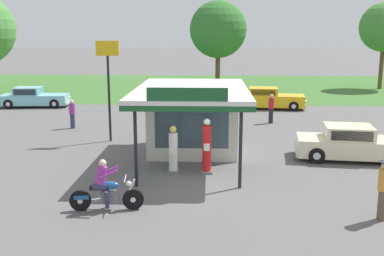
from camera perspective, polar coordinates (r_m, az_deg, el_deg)
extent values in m
plane|color=#5B5959|center=(16.27, 0.85, -6.99)|extent=(300.00, 300.00, 0.00)
cube|color=#3D6B2D|center=(45.71, 1.80, 5.20)|extent=(120.00, 24.00, 0.01)
cube|color=beige|center=(20.41, 0.16, 1.08)|extent=(3.77, 3.61, 2.90)
cube|color=#384C56|center=(18.65, -0.05, 0.24)|extent=(3.01, 0.05, 1.85)
cube|color=silver|center=(18.53, -0.03, 4.78)|extent=(4.47, 7.43, 0.16)
cube|color=#195128|center=(18.55, -0.03, 4.23)|extent=(4.47, 7.43, 0.18)
cube|color=#195128|center=(14.84, -0.60, 4.19)|extent=(2.64, 0.08, 0.44)
cylinder|color=black|center=(15.56, 6.06, -2.37)|extent=(0.12, 0.12, 2.90)
cylinder|color=black|center=(15.73, -7.03, -2.24)|extent=(0.12, 0.12, 2.90)
cube|color=slate|center=(17.57, -2.32, -5.40)|extent=(0.44, 0.44, 0.10)
cylinder|color=silver|center=(17.35, -2.34, -2.95)|extent=(0.34, 0.34, 1.46)
cube|color=white|center=(17.16, -2.39, -2.87)|extent=(0.22, 0.02, 0.28)
sphere|color=#EACC4C|center=(17.15, -2.37, -0.14)|extent=(0.26, 0.26, 0.26)
cube|color=slate|center=(17.51, 1.83, -5.45)|extent=(0.44, 0.44, 0.10)
cylinder|color=red|center=(17.26, 1.85, -2.54)|extent=(0.34, 0.34, 1.74)
cube|color=white|center=(17.07, 1.85, -2.41)|extent=(0.22, 0.02, 0.28)
sphere|color=white|center=(17.04, 1.88, 0.74)|extent=(0.26, 0.26, 0.26)
cylinder|color=black|center=(14.06, -7.33, -8.78)|extent=(0.65, 0.17, 0.64)
cylinder|color=silver|center=(14.06, -7.33, -8.78)|extent=(0.17, 0.14, 0.16)
cylinder|color=black|center=(14.25, -13.72, -8.76)|extent=(0.65, 0.17, 0.64)
cylinder|color=silver|center=(14.25, -13.72, -8.76)|extent=(0.17, 0.14, 0.16)
ellipsoid|color=#1E4C8C|center=(13.97, -10.21, -7.02)|extent=(0.58, 0.30, 0.24)
cube|color=#59595E|center=(14.09, -10.36, -8.41)|extent=(0.46, 0.29, 0.36)
cube|color=black|center=(14.03, -11.63, -7.25)|extent=(0.51, 0.31, 0.10)
cylinder|color=silver|center=(13.97, -7.77, -7.71)|extent=(0.37, 0.11, 0.71)
cylinder|color=silver|center=(13.86, -8.31, -6.23)|extent=(0.11, 0.70, 0.04)
sphere|color=silver|center=(13.90, -7.88, -6.86)|extent=(0.16, 0.16, 0.16)
cube|color=#1E4C8C|center=(14.20, -13.55, -8.31)|extent=(0.46, 0.23, 0.12)
cylinder|color=silver|center=(14.32, -11.88, -8.73)|extent=(0.71, 0.16, 0.18)
cube|color=#2D3351|center=(14.00, -11.35, -7.02)|extent=(0.43, 0.38, 0.14)
cylinder|color=#2D3351|center=(14.26, -10.40, -8.33)|extent=(0.14, 0.24, 0.56)
cylinder|color=#2D3351|center=(13.96, -10.55, -8.78)|extent=(0.14, 0.24, 0.56)
cylinder|color=#8C338C|center=(13.90, -11.24, -5.79)|extent=(0.44, 0.36, 0.60)
sphere|color=beige|center=(13.78, -11.06, -4.31)|extent=(0.22, 0.22, 0.22)
cylinder|color=#8C338C|center=(14.04, -10.18, -5.22)|extent=(0.54, 0.15, 0.31)
cylinder|color=#8C338C|center=(13.66, -10.36, -5.71)|extent=(0.54, 0.15, 0.31)
cube|color=beige|center=(20.38, 19.46, -2.22)|extent=(4.84, 2.45, 0.73)
cube|color=beige|center=(20.20, 18.91, -0.47)|extent=(2.12, 1.89, 0.53)
cube|color=#283847|center=(20.38, 21.52, -0.55)|extent=(0.22, 1.46, 0.43)
cube|color=#283847|center=(20.99, 18.56, 0.00)|extent=(1.63, 0.23, 0.40)
cube|color=#283847|center=(19.41, 19.29, -0.97)|extent=(1.63, 0.23, 0.40)
cube|color=silver|center=(20.15, 12.82, -2.70)|extent=(0.34, 1.79, 0.18)
cylinder|color=black|center=(21.06, 14.79, -2.09)|extent=(0.68, 0.28, 0.66)
cylinder|color=silver|center=(21.06, 14.79, -2.09)|extent=(0.32, 0.26, 0.30)
cylinder|color=black|center=(19.36, 15.25, -3.33)|extent=(0.68, 0.28, 0.66)
cylinder|color=silver|center=(19.36, 15.25, -3.33)|extent=(0.32, 0.26, 0.30)
cube|color=#7AC6D1|center=(34.86, -18.99, 3.38)|extent=(4.81, 2.16, 0.71)
cube|color=#7AC6D1|center=(34.91, -19.75, 4.37)|extent=(1.91, 1.71, 0.53)
cube|color=#283847|center=(34.67, -18.37, 4.41)|extent=(0.16, 1.38, 0.42)
cube|color=#283847|center=(35.64, -19.40, 4.53)|extent=(1.52, 0.16, 0.40)
cube|color=#283847|center=(34.19, -20.12, 4.20)|extent=(1.52, 0.16, 0.40)
cube|color=silver|center=(34.31, -15.16, 3.09)|extent=(0.26, 1.69, 0.18)
cube|color=silver|center=(35.64, -22.63, 2.91)|extent=(0.26, 1.69, 0.18)
sphere|color=white|center=(34.81, -14.97, 3.67)|extent=(0.18, 0.18, 0.18)
sphere|color=white|center=(33.72, -15.37, 3.40)|extent=(0.18, 0.18, 0.18)
cylinder|color=black|center=(35.27, -16.11, 3.32)|extent=(0.67, 0.26, 0.66)
cylinder|color=silver|center=(35.27, -16.11, 3.32)|extent=(0.31, 0.24, 0.30)
cylinder|color=black|center=(33.69, -16.75, 2.90)|extent=(0.67, 0.26, 0.66)
cylinder|color=silver|center=(33.69, -16.75, 2.90)|extent=(0.31, 0.24, 0.30)
cylinder|color=black|center=(36.15, -21.03, 3.19)|extent=(0.67, 0.26, 0.66)
cylinder|color=silver|center=(36.15, -21.03, 3.19)|extent=(0.31, 0.24, 0.30)
cylinder|color=black|center=(34.60, -21.87, 2.77)|extent=(0.67, 0.26, 0.66)
cylinder|color=silver|center=(34.60, -21.87, 2.77)|extent=(0.31, 0.24, 0.30)
cube|color=#7AC6D1|center=(36.73, -2.36, 4.51)|extent=(4.93, 2.99, 0.83)
cube|color=#7AC6D1|center=(36.61, -2.81, 5.53)|extent=(2.23, 2.08, 0.50)
cube|color=#283847|center=(36.77, -1.40, 5.56)|extent=(0.41, 1.44, 0.40)
cube|color=#283847|center=(37.41, -3.02, 5.66)|extent=(1.54, 0.43, 0.38)
cube|color=#283847|center=(35.80, -2.59, 5.39)|extent=(1.54, 0.43, 0.38)
cube|color=silver|center=(37.24, 1.19, 4.16)|extent=(0.57, 1.77, 0.18)
cube|color=silver|center=(36.44, -5.98, 3.93)|extent=(0.57, 1.77, 0.18)
sphere|color=white|center=(37.78, 0.99, 4.78)|extent=(0.18, 0.18, 0.18)
sphere|color=white|center=(36.61, 1.43, 4.55)|extent=(0.18, 0.18, 0.18)
cylinder|color=black|center=(37.92, -0.25, 4.34)|extent=(0.69, 0.36, 0.66)
cylinder|color=silver|center=(37.92, -0.25, 4.34)|extent=(0.34, 0.29, 0.30)
cylinder|color=black|center=(36.21, 0.33, 3.99)|extent=(0.69, 0.36, 0.66)
cylinder|color=silver|center=(36.21, 0.33, 3.99)|extent=(0.34, 0.29, 0.30)
cylinder|color=black|center=(37.40, -4.96, 4.20)|extent=(0.69, 0.36, 0.66)
cylinder|color=silver|center=(37.40, -4.96, 4.20)|extent=(0.34, 0.29, 0.30)
cylinder|color=black|center=(35.66, -4.60, 3.83)|extent=(0.69, 0.36, 0.66)
cylinder|color=silver|center=(35.66, -4.60, 3.83)|extent=(0.34, 0.29, 0.30)
cube|color=gold|center=(32.67, 9.55, 3.41)|extent=(4.99, 2.32, 0.79)
cube|color=gold|center=(32.57, 8.86, 4.56)|extent=(2.10, 1.82, 0.50)
cube|color=#283847|center=(32.60, 10.55, 4.51)|extent=(0.18, 1.45, 0.40)
cube|color=#283847|center=(33.37, 8.84, 4.73)|extent=(1.65, 0.19, 0.38)
cube|color=#283847|center=(31.77, 8.89, 4.38)|extent=(1.65, 0.19, 0.38)
cube|color=silver|center=(32.87, 13.80, 2.80)|extent=(0.29, 1.77, 0.18)
cube|color=silver|center=(32.72, 5.25, 3.05)|extent=(0.29, 1.77, 0.18)
sphere|color=white|center=(33.42, 13.74, 3.49)|extent=(0.18, 0.18, 0.18)
sphere|color=white|center=(32.24, 13.95, 3.19)|extent=(0.18, 0.18, 0.18)
cylinder|color=black|center=(33.65, 12.29, 3.12)|extent=(0.68, 0.26, 0.66)
cylinder|color=silver|center=(33.65, 12.29, 3.12)|extent=(0.32, 0.25, 0.30)
cylinder|color=black|center=(31.94, 12.53, 2.66)|extent=(0.68, 0.26, 0.66)
cylinder|color=silver|center=(31.94, 12.53, 2.66)|extent=(0.32, 0.25, 0.30)
cylinder|color=black|center=(33.55, 6.69, 3.29)|extent=(0.68, 0.26, 0.66)
cylinder|color=silver|center=(33.55, 6.69, 3.29)|extent=(0.32, 0.25, 0.30)
cylinder|color=black|center=(31.83, 6.62, 2.83)|extent=(0.68, 0.26, 0.66)
cylinder|color=silver|center=(31.83, 6.62, 2.83)|extent=(0.32, 0.25, 0.30)
cylinder|color=#2D3351|center=(26.37, -14.62, 0.84)|extent=(0.26, 0.26, 0.81)
cylinder|color=#8C338C|center=(26.26, -14.70, 2.32)|extent=(0.34, 0.34, 0.57)
sphere|color=beige|center=(26.20, -14.75, 3.18)|extent=(0.22, 0.22, 0.22)
cylinder|color=black|center=(27.35, 9.78, 1.49)|extent=(0.26, 0.26, 0.87)
cylinder|color=#B21E23|center=(27.23, 9.84, 3.03)|extent=(0.34, 0.34, 0.62)
sphere|color=tan|center=(27.17, 9.87, 3.92)|extent=(0.24, 0.24, 0.24)
cylinder|color=brown|center=(14.24, 22.59, -8.85)|extent=(0.26, 0.26, 0.88)
cylinder|color=brown|center=(47.04, 22.47, 6.97)|extent=(0.38, 0.38, 4.04)
cylinder|color=brown|center=(43.39, 3.21, 7.19)|extent=(0.44, 0.44, 3.56)
sphere|color=#33702D|center=(43.25, 3.27, 12.15)|extent=(5.26, 5.26, 5.26)
cylinder|color=black|center=(22.58, -10.26, 3.56)|extent=(0.12, 0.12, 4.16)
cube|color=gold|center=(22.37, -10.49, 9.73)|extent=(1.10, 0.08, 0.70)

